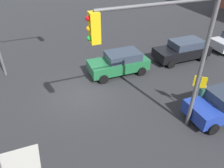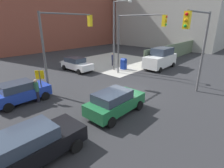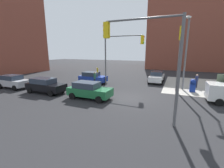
% 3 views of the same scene
% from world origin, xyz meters
% --- Properties ---
extents(ground_plane, '(120.00, 120.00, 0.00)m').
position_xyz_m(ground_plane, '(0.00, 0.00, 0.00)').
color(ground_plane, '#28282B').
extents(traffic_signal_nw_corner, '(5.22, 0.36, 6.50)m').
position_xyz_m(traffic_signal_nw_corner, '(-2.52, 4.50, 4.61)').
color(traffic_signal_nw_corner, '#59595B').
rests_on(traffic_signal_nw_corner, ground).
extents(traffic_signal_se_corner, '(4.90, 0.36, 6.50)m').
position_xyz_m(traffic_signal_se_corner, '(2.66, -4.50, 4.59)').
color(traffic_signal_se_corner, '#59595B').
rests_on(traffic_signal_se_corner, ground).
extents(warning_sign_two_way, '(0.48, 0.48, 2.40)m').
position_xyz_m(warning_sign_two_way, '(-5.40, 3.82, 1.64)').
color(warning_sign_two_way, '#4C4C4C').
rests_on(warning_sign_two_way, ground).
extents(sedan_black, '(4.44, 2.02, 1.62)m').
position_xyz_m(sedan_black, '(-8.82, -1.91, 0.84)').
color(sedan_black, black).
rests_on(sedan_black, ground).
extents(hatchback_green, '(4.25, 2.02, 1.62)m').
position_xyz_m(hatchback_green, '(-3.27, -1.76, 0.84)').
color(hatchback_green, '#1E6638').
rests_on(hatchback_green, ground).
extents(hatchback_blue, '(3.90, 2.02, 1.62)m').
position_xyz_m(hatchback_blue, '(-6.65, 4.62, 0.84)').
color(hatchback_blue, '#1E389E').
rests_on(hatchback_blue, ground).
extents(pedestrian_waiting, '(0.36, 0.36, 1.78)m').
position_xyz_m(pedestrian_waiting, '(-5.80, 3.80, 0.93)').
color(pedestrian_waiting, '#2D664C').
rests_on(pedestrian_waiting, ground).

